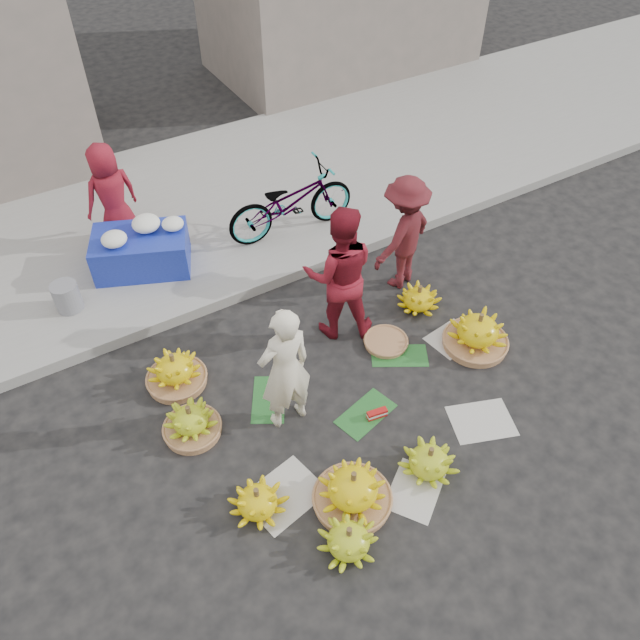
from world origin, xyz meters
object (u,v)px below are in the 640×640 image
banana_bunch_0 (257,501)px  vendor_cream (285,369)px  banana_bunch_4 (478,332)px  flower_table (142,249)px  bicycle (291,202)px

banana_bunch_0 → vendor_cream: vendor_cream is taller
banana_bunch_4 → flower_table: size_ratio=0.62×
flower_table → bicycle: size_ratio=0.76×
banana_bunch_0 → vendor_cream: bearing=46.7°
banana_bunch_0 → flower_table: flower_table is taller
banana_bunch_4 → flower_table: (-2.87, 3.23, 0.18)m
banana_bunch_0 → banana_bunch_4: bearing=10.7°
flower_table → vendor_cream: bearing=-58.6°
banana_bunch_0 → banana_bunch_4: 3.20m
flower_table → bicycle: bicycle is taller
banana_bunch_0 → vendor_cream: (0.74, 0.79, 0.63)m
vendor_cream → bicycle: (1.56, 2.74, -0.17)m
banana_bunch_4 → banana_bunch_0: bearing=-169.3°
banana_bunch_4 → flower_table: bearing=131.6°
bicycle → banana_bunch_0: bearing=150.2°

